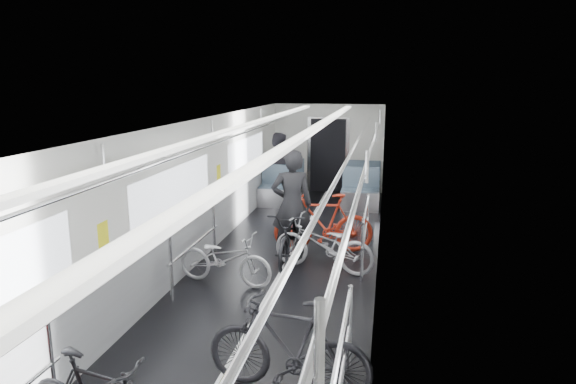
# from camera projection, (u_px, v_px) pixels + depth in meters

# --- Properties ---
(car_shell) EXTENTS (3.02, 14.01, 2.41)m
(car_shell) POSITION_uv_depth(u_px,v_px,m) (294.00, 190.00, 9.08)
(car_shell) COLOR black
(car_shell) RESTS_ON ground
(bike_left_far) EXTENTS (1.59, 0.76, 0.80)m
(bike_left_far) POSITION_uv_depth(u_px,v_px,m) (225.00, 259.00, 7.70)
(bike_left_far) COLOR #9E9FA3
(bike_left_far) RESTS_ON floor
(bike_right_near) EXTENTS (1.71, 0.66, 1.00)m
(bike_right_near) POSITION_uv_depth(u_px,v_px,m) (289.00, 346.00, 4.96)
(bike_right_near) COLOR black
(bike_right_near) RESTS_ON floor
(bike_right_mid) EXTENTS (1.78, 0.98, 0.89)m
(bike_right_mid) POSITION_uv_depth(u_px,v_px,m) (323.00, 244.00, 8.23)
(bike_right_mid) COLOR #9C9BA0
(bike_right_mid) RESTS_ON floor
(bike_right_far) EXTENTS (1.83, 0.74, 1.07)m
(bike_right_far) POSITION_uv_depth(u_px,v_px,m) (323.00, 223.00, 9.14)
(bike_right_far) COLOR #B42A16
(bike_right_far) RESTS_ON floor
(bike_aisle) EXTENTS (0.65, 1.77, 0.92)m
(bike_aisle) POSITION_uv_depth(u_px,v_px,m) (292.00, 235.00, 8.65)
(bike_aisle) COLOR black
(bike_aisle) RESTS_ON floor
(person_standing) EXTENTS (0.80, 0.63, 1.92)m
(person_standing) POSITION_uv_depth(u_px,v_px,m) (292.00, 205.00, 8.64)
(person_standing) COLOR black
(person_standing) RESTS_ON floor
(person_seated) EXTENTS (0.96, 0.81, 1.75)m
(person_seated) POSITION_uv_depth(u_px,v_px,m) (278.00, 167.00, 12.96)
(person_seated) COLOR #26242B
(person_seated) RESTS_ON floor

